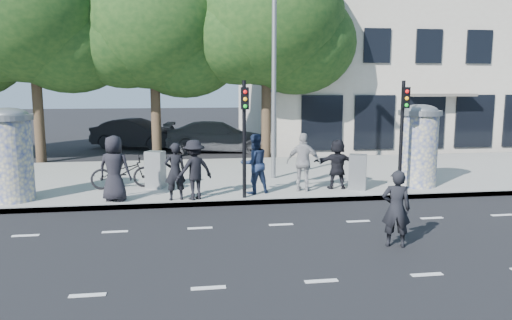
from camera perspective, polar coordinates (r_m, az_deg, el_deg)
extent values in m
plane|color=black|center=(11.18, 4.31, -9.37)|extent=(120.00, 120.00, 0.00)
cube|color=gray|center=(18.33, -0.92, -1.89)|extent=(40.00, 8.00, 0.15)
cube|color=slate|center=(14.51, 1.18, -4.77)|extent=(40.00, 0.10, 0.16)
cube|color=silver|center=(9.18, 7.47, -13.56)|extent=(32.00, 0.12, 0.01)
cube|color=silver|center=(12.49, 2.87, -7.39)|extent=(32.00, 0.12, 0.01)
cylinder|color=beige|center=(15.75, -26.24, -0.07)|extent=(1.20, 1.20, 2.30)
cylinder|color=slate|center=(15.63, -26.55, 4.39)|extent=(1.36, 1.36, 0.16)
ellipsoid|color=slate|center=(15.62, -26.57, 4.69)|extent=(1.10, 1.10, 0.38)
cylinder|color=beige|center=(17.00, 18.05, 1.01)|extent=(1.20, 1.20, 2.30)
cylinder|color=slate|center=(16.89, 18.25, 5.15)|extent=(1.36, 1.36, 0.16)
ellipsoid|color=slate|center=(16.88, 18.26, 5.42)|extent=(1.10, 1.10, 0.38)
cylinder|color=black|center=(14.40, -1.36, 2.30)|extent=(0.11, 0.11, 3.40)
cube|color=black|center=(14.14, -1.28, 7.06)|extent=(0.22, 0.14, 0.62)
cylinder|color=black|center=(15.74, 16.26, 2.51)|extent=(0.11, 0.11, 3.40)
cube|color=black|center=(15.50, 16.74, 6.85)|extent=(0.22, 0.14, 0.62)
cylinder|color=slate|center=(17.35, 2.07, 11.02)|extent=(0.16, 0.16, 8.00)
cylinder|color=#38281C|center=(23.67, -23.64, 5.38)|extent=(0.44, 0.44, 4.73)
ellipsoid|color=#143413|center=(23.83, -24.28, 15.37)|extent=(7.20, 7.20, 6.12)
cylinder|color=#38281C|center=(23.10, -11.37, 5.49)|extent=(0.44, 0.44, 4.41)
ellipsoid|color=#143413|center=(23.21, -11.68, 15.07)|extent=(6.80, 6.80, 5.78)
cylinder|color=#38281C|center=(23.01, 1.17, 5.87)|extent=(0.44, 0.44, 4.59)
ellipsoid|color=#143413|center=(23.15, 1.20, 15.88)|extent=(7.00, 7.00, 5.95)
cube|color=#BBAE9C|center=(33.68, 17.16, 12.74)|extent=(20.00, 15.00, 12.00)
cube|color=black|center=(27.03, 23.67, 4.10)|extent=(18.00, 0.10, 2.60)
cube|color=#59544C|center=(25.65, 20.46, 6.98)|extent=(3.20, 0.90, 0.12)
cube|color=#194C8C|center=(23.32, 3.56, 8.12)|extent=(1.60, 0.06, 0.30)
imported|color=black|center=(14.64, -15.88, -0.93)|extent=(1.04, 0.82, 1.88)
imported|color=black|center=(14.42, -9.23, -1.31)|extent=(0.67, 0.51, 1.65)
imported|color=#1C2947|center=(15.08, -0.19, -0.44)|extent=(1.03, 0.90, 1.82)
imported|color=black|center=(14.42, -7.07, -1.11)|extent=(1.28, 1.05, 1.73)
imported|color=#9A999C|center=(15.45, 5.46, -0.26)|extent=(1.21, 0.96, 1.81)
imported|color=black|center=(15.98, 9.27, -0.44)|extent=(1.53, 0.76, 1.58)
imported|color=black|center=(11.08, 15.72, -5.37)|extent=(0.70, 0.56, 1.67)
imported|color=black|center=(16.41, -14.99, -1.36)|extent=(1.03, 2.06, 1.04)
cube|color=gray|center=(16.23, -11.43, -1.09)|extent=(0.68, 0.61, 1.18)
cube|color=slate|center=(16.01, 11.54, -1.35)|extent=(0.64, 0.57, 1.11)
imported|color=black|center=(27.40, -13.47, 2.94)|extent=(3.41, 5.04, 1.57)
imported|color=#505257|center=(25.45, -4.35, 2.68)|extent=(2.83, 5.52, 1.53)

